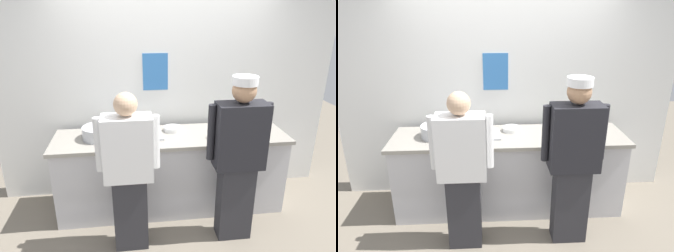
% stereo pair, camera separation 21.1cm
% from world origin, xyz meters
% --- Properties ---
extents(ground_plane, '(9.00, 9.00, 0.00)m').
position_xyz_m(ground_plane, '(0.00, 0.00, 0.00)').
color(ground_plane, slate).
extents(wall_back, '(4.04, 0.11, 2.78)m').
position_xyz_m(wall_back, '(-0.00, 0.81, 1.39)').
color(wall_back, white).
rests_on(wall_back, ground).
extents(prep_counter, '(2.58, 0.66, 0.91)m').
position_xyz_m(prep_counter, '(0.00, 0.35, 0.46)').
color(prep_counter, silver).
rests_on(prep_counter, ground).
extents(chef_near_left, '(0.58, 0.24, 1.58)m').
position_xyz_m(chef_near_left, '(-0.48, -0.25, 0.83)').
color(chef_near_left, '#2D2D33').
rests_on(chef_near_left, ground).
extents(chef_center, '(0.61, 0.24, 1.68)m').
position_xyz_m(chef_center, '(0.57, -0.23, 0.90)').
color(chef_center, '#2D2D33').
rests_on(chef_center, ground).
extents(plate_stack_front, '(0.20, 0.20, 0.05)m').
position_xyz_m(plate_stack_front, '(0.03, 0.49, 0.94)').
color(plate_stack_front, white).
rests_on(plate_stack_front, prep_counter).
extents(plate_stack_rear, '(0.19, 0.19, 0.05)m').
position_xyz_m(plate_stack_rear, '(0.54, 0.40, 0.94)').
color(plate_stack_rear, white).
rests_on(plate_stack_rear, prep_counter).
extents(mixing_bowl_steel, '(0.35, 0.35, 0.13)m').
position_xyz_m(mixing_bowl_steel, '(-0.79, 0.37, 0.98)').
color(mixing_bowl_steel, '#B7BABF').
rests_on(mixing_bowl_steel, prep_counter).
extents(sheet_tray, '(0.51, 0.34, 0.02)m').
position_xyz_m(sheet_tray, '(-0.35, 0.35, 0.92)').
color(sheet_tray, '#B7BABF').
rests_on(sheet_tray, prep_counter).
extents(squeeze_bottle_primary, '(0.05, 0.05, 0.18)m').
position_xyz_m(squeeze_bottle_primary, '(0.77, 0.39, 1.00)').
color(squeeze_bottle_primary, '#56A333').
rests_on(squeeze_bottle_primary, prep_counter).
extents(ramekin_red_sauce, '(0.10, 0.10, 0.04)m').
position_xyz_m(ramekin_red_sauce, '(1.00, 0.48, 0.93)').
color(ramekin_red_sauce, white).
rests_on(ramekin_red_sauce, prep_counter).
extents(ramekin_orange_sauce, '(0.10, 0.10, 0.05)m').
position_xyz_m(ramekin_orange_sauce, '(0.86, 0.47, 0.94)').
color(ramekin_orange_sauce, white).
rests_on(ramekin_orange_sauce, prep_counter).
extents(deli_cup, '(0.09, 0.09, 0.09)m').
position_xyz_m(deli_cup, '(0.45, 0.22, 0.95)').
color(deli_cup, white).
rests_on(deli_cup, prep_counter).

